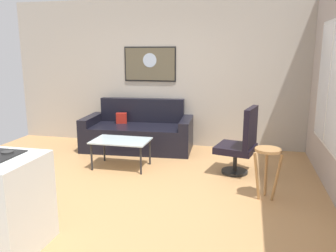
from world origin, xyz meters
The scene contains 8 objects.
ground centered at (0.00, 0.00, -0.02)m, with size 6.40×6.40×0.04m, color tan.
back_wall centered at (0.00, 2.42, 1.40)m, with size 6.40×0.05×2.80m, color #ACA396.
couch centered at (-0.47, 1.92, 0.30)m, with size 2.07×1.07×0.92m.
coffee_table centered at (-0.39, 0.84, 0.41)m, with size 0.89×0.57×0.45m.
armchair centered at (1.46, 0.97, 0.49)m, with size 0.66×0.67×1.03m.
bar_stool centered at (1.80, 0.13, 0.50)m, with size 0.37×0.36×0.65m.
wall_painting centered at (-0.36, 2.38, 1.58)m, with size 1.03×0.03×0.66m.
window centered at (2.59, 0.90, 1.39)m, with size 0.03×1.54×1.70m.
Camera 1 is at (1.53, -4.07, 1.81)m, focal length 36.55 mm.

